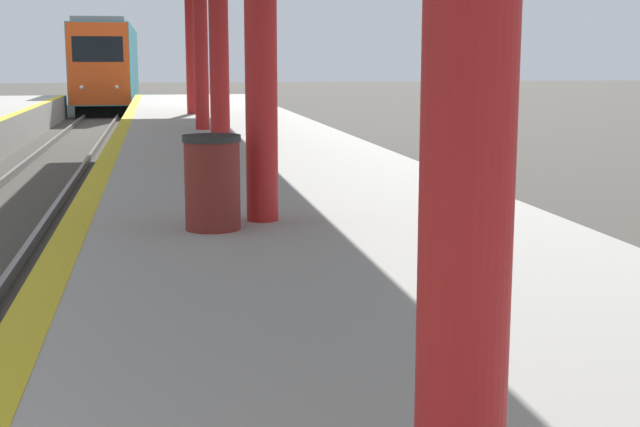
# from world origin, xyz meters

# --- Properties ---
(train) EXTENTS (2.68, 16.70, 4.40)m
(train) POSITION_xyz_m (0.00, 47.10, 2.24)
(train) COLOR black
(train) RESTS_ON ground
(trash_bin) EXTENTS (0.54, 0.54, 0.89)m
(trash_bin) POSITION_xyz_m (2.96, 7.20, 1.43)
(trash_bin) COLOR maroon
(trash_bin) RESTS_ON platform_right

